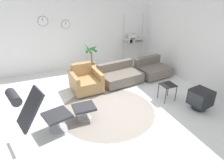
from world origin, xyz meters
TOP-DOWN VIEW (x-y plane):
  - ground_plane at (0.00, 0.00)m, footprint 12.00×12.00m
  - wall_back at (-0.00, 3.20)m, footprint 12.00×0.09m
  - wall_right at (3.07, 0.00)m, footprint 0.06×12.00m
  - round_rug at (-0.18, -0.20)m, footprint 2.52×2.52m
  - lounge_chair at (-1.90, -0.60)m, footprint 1.24×0.80m
  - ottoman at (-0.84, -0.31)m, footprint 0.53×0.45m
  - armchair_red at (-0.38, 1.14)m, footprint 0.92×0.97m
  - couch_low at (0.85, 1.26)m, footprint 1.47×1.08m
  - couch_second at (2.18, 1.29)m, footprint 1.20×1.05m
  - side_table at (1.62, -0.34)m, footprint 0.39×0.39m
  - crt_television at (2.13, -1.08)m, footprint 0.57×0.59m
  - potted_plant at (0.27, 2.54)m, footprint 0.51×0.51m
  - shelf_unit at (2.18, 2.93)m, footprint 0.95×0.28m

SIDE VIEW (x-z plane):
  - ground_plane at x=0.00m, z-range 0.00..0.00m
  - round_rug at x=-0.18m, z-range 0.00..0.01m
  - couch_low at x=0.85m, z-range -0.09..0.56m
  - couch_second at x=2.18m, z-range -0.09..0.56m
  - ottoman at x=-0.84m, z-range 0.10..0.46m
  - armchair_red at x=-0.38m, z-range -0.11..0.70m
  - crt_television at x=2.13m, z-range 0.03..0.59m
  - potted_plant at x=0.27m, z-range -0.15..0.99m
  - side_table at x=1.62m, z-range 0.18..0.68m
  - lounge_chair at x=-1.90m, z-range 0.10..1.34m
  - shelf_unit at x=2.18m, z-range -0.01..1.99m
  - wall_right at x=3.07m, z-range 0.00..2.80m
  - wall_back at x=0.00m, z-range 0.00..2.80m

